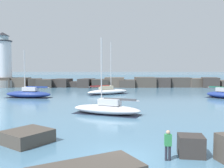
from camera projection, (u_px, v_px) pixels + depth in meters
The scene contains 10 objects.
ground_plane at pixel (123, 158), 13.46m from camera, with size 600.00×600.00×0.00m, color teal.
open_sea_beyond at pixel (114, 78), 123.35m from camera, with size 400.00×116.00×0.01m.
breakwater_jetty at pixel (121, 83), 63.36m from camera, with size 64.24×6.91×2.51m.
lighthouse at pixel (3, 64), 62.71m from camera, with size 5.30×5.30×13.75m.
foreground_rocks at pixel (176, 152), 12.71m from camera, with size 17.62×10.19×1.43m.
sailboat_moored_0 at pixel (29, 94), 40.65m from camera, with size 7.93×3.56×7.71m.
sailboat_moored_2 at pixel (108, 91), 45.97m from camera, with size 8.10×5.78×9.63m.
sailboat_moored_3 at pixel (224, 94), 39.98m from camera, with size 5.57×5.56×8.58m.
sailboat_moored_5 at pixel (107, 109), 26.15m from camera, with size 7.79×4.79×8.05m.
person_on_rocks at pixel (168, 144), 13.01m from camera, with size 0.36×0.22×1.61m.
Camera 1 is at (-0.51, -13.18, 4.85)m, focal length 40.00 mm.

